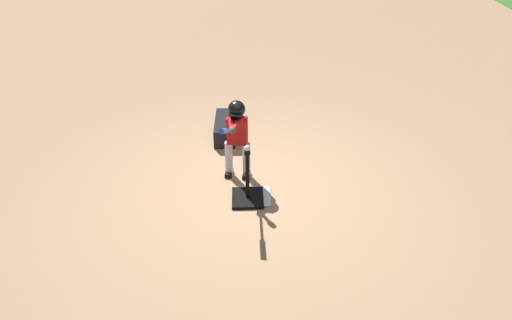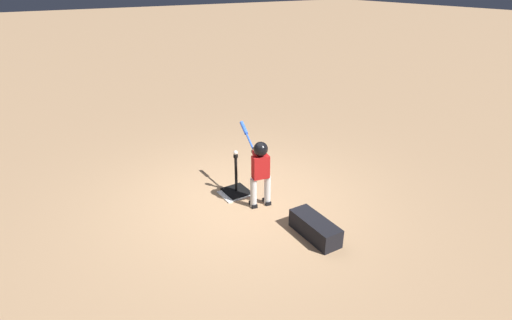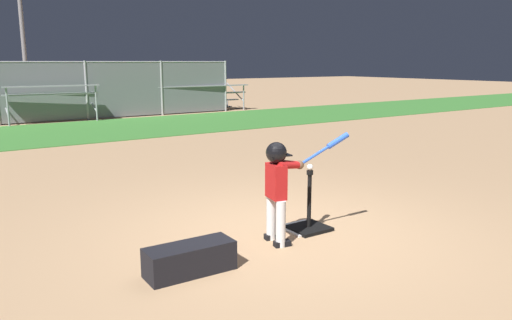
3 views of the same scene
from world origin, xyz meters
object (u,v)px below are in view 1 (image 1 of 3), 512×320
object	(u,v)px
batter_child	(236,131)
equipment_bag	(225,128)
batting_tee	(248,193)
baseball	(247,148)

from	to	relation	value
batter_child	equipment_bag	xyz separation A→B (m)	(-1.17, -0.18, -0.57)
batting_tee	equipment_bag	distance (m)	1.74
batter_child	baseball	bearing A→B (deg)	13.59
baseball	equipment_bag	bearing A→B (deg)	-169.62
baseball	batting_tee	bearing A→B (deg)	165.96
batting_tee	equipment_bag	world-z (taller)	batting_tee
batter_child	baseball	distance (m)	0.55
batting_tee	baseball	world-z (taller)	baseball
batter_child	batting_tee	bearing A→B (deg)	13.59
baseball	equipment_bag	world-z (taller)	baseball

